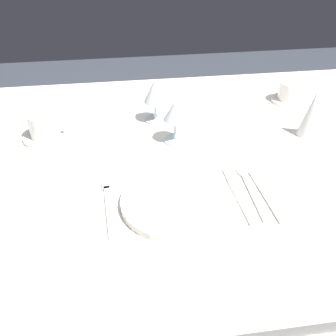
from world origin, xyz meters
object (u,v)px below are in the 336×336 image
fork_outer (108,203)px  wine_glass_centre (154,93)px  dinner_plate (175,201)px  coffee_cup_left (44,125)px  spoon_soup (249,186)px  coffee_cup_right (291,91)px  spoon_dessert (259,185)px  wine_glass_left (175,113)px  dinner_knife (239,196)px  napkin_folded (312,114)px

fork_outer → wine_glass_centre: bearing=68.5°
dinner_plate → coffee_cup_left: (-0.33, 0.35, 0.04)m
coffee_cup_left → spoon_soup: bearing=-30.8°
dinner_plate → coffee_cup_left: 0.49m
dinner_plate → spoon_soup: size_ratio=1.24×
coffee_cup_right → fork_outer: bearing=-143.9°
dinner_plate → spoon_dessert: bearing=10.3°
coffee_cup_right → wine_glass_centre: bearing=-171.4°
fork_outer → wine_glass_left: (0.20, 0.26, 0.09)m
dinner_knife → napkin_folded: size_ratio=1.46×
dinner_knife → wine_glass_centre: bearing=110.6°
dinner_knife → fork_outer: bearing=176.7°
wine_glass_left → napkin_folded: size_ratio=0.89×
napkin_folded → wine_glass_centre: bearing=160.3°
spoon_dessert → wine_glass_left: wine_glass_left is taller
dinner_plate → spoon_dessert: dinner_plate is taller
napkin_folded → spoon_soup: bearing=-139.4°
coffee_cup_left → fork_outer: bearing=-61.6°
dinner_plate → napkin_folded: (0.45, 0.26, 0.06)m
coffee_cup_right → dinner_knife: bearing=-124.3°
spoon_dessert → fork_outer: bearing=-177.6°
spoon_dessert → coffee_cup_right: bearing=59.2°
coffee_cup_right → wine_glass_centre: (-0.49, -0.07, 0.05)m
coffee_cup_left → wine_glass_centre: (0.33, 0.07, 0.05)m
napkin_folded → coffee_cup_right: bearing=80.1°
fork_outer → spoon_dessert: (0.37, 0.02, 0.00)m
fork_outer → coffee_cup_left: (-0.18, 0.33, 0.04)m
wine_glass_centre → wine_glass_left: (0.04, -0.13, -0.00)m
wine_glass_centre → spoon_soup: bearing=-63.2°
spoon_dessert → coffee_cup_left: 0.64m
fork_outer → wine_glass_left: 0.34m
napkin_folded → coffee_cup_left: bearing=173.1°
spoon_dessert → wine_glass_left: size_ratio=1.73×
fork_outer → spoon_dessert: spoon_dessert is taller
spoon_dessert → wine_glass_left: (-0.17, 0.25, 0.09)m
coffee_cup_right → dinner_plate: bearing=-134.7°
dinner_plate → wine_glass_left: 0.30m
spoon_dessert → wine_glass_centre: size_ratio=1.62×
coffee_cup_left → coffee_cup_right: (0.82, 0.14, -0.00)m
fork_outer → wine_glass_centre: wine_glass_centre is taller
coffee_cup_right → wine_glass_left: bearing=-154.9°
spoon_dessert → napkin_folded: (0.23, 0.22, 0.07)m
wine_glass_centre → wine_glass_left: wine_glass_centre is taller
spoon_soup → coffee_cup_right: size_ratio=2.02×
dinner_plate → coffee_cup_right: bearing=45.3°
spoon_soup → coffee_cup_left: size_ratio=1.89×
coffee_cup_right → wine_glass_centre: 0.50m
fork_outer → spoon_soup: spoon_soup is taller
spoon_soup → wine_glass_centre: wine_glass_centre is taller
coffee_cup_left → wine_glass_centre: bearing=11.1°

